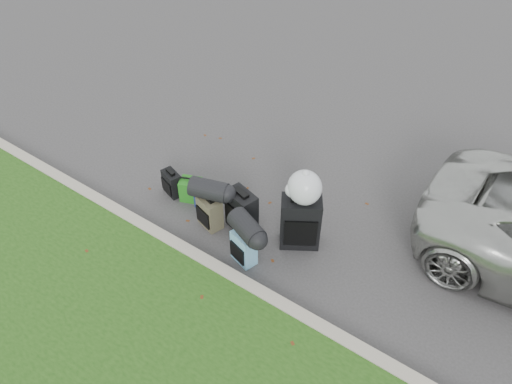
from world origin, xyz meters
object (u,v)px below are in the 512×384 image
Objects in this scene: tote_green at (191,190)px; suitcase_teal at (244,248)px; suitcase_large_black_left at (242,211)px; suitcase_large_black_right at (300,222)px; suitcase_olive at (210,212)px; tote_navy at (205,199)px; suitcase_small_black at (172,183)px.

suitcase_teal is at bearing -43.37° from tote_green.
suitcase_large_black_right reaches higher than suitcase_large_black_left.
suitcase_large_black_right is at bearing -17.08° from tote_green.
suitcase_olive is at bearing -135.57° from suitcase_large_black_left.
suitcase_large_black_right is 1.67m from tote_navy.
suitcase_teal is 1.74× the size of tote_navy.
suitcase_large_black_right is at bearing 24.32° from suitcase_small_black.
suitcase_large_black_left is 1.07m from tote_green.
suitcase_olive is (0.97, -0.21, 0.05)m from suitcase_small_black.
tote_green is (0.34, 0.08, -0.03)m from suitcase_small_black.
suitcase_large_black_left is at bearing 45.21° from suitcase_olive.
suitcase_large_black_right is 2.87× the size of tote_navy.
suitcase_olive reaches higher than tote_green.
suitcase_large_black_left is 0.78m from tote_navy.
tote_green is (-1.47, 0.57, -0.07)m from suitcase_teal.
suitcase_olive is (-0.43, -0.23, -0.08)m from suitcase_large_black_left.
suitcase_small_black is at bearing -163.44° from suitcase_large_black_left.
suitcase_olive is 1.39m from suitcase_large_black_right.
suitcase_large_black_left is (1.39, 0.02, 0.13)m from suitcase_small_black.
suitcase_large_black_left is 0.91m from suitcase_large_black_right.
suitcase_large_black_left is 0.80× the size of suitcase_large_black_right.
tote_green is at bearing 152.74° from suitcase_large_black_right.
suitcase_teal is 1.58m from tote_green.
tote_green is at bearing 171.68° from suitcase_olive.
suitcase_small_black is 0.50× the size of suitcase_large_black_right.
suitcase_large_black_left is 0.49m from suitcase_olive.
suitcase_olive is at bearing 177.76° from suitcase_teal.
suitcase_large_black_left is at bearing -25.23° from tote_green.
suitcase_large_black_left is at bearing 18.94° from suitcase_small_black.
suitcase_large_black_right is (0.46, 0.74, 0.17)m from suitcase_teal.
tote_green is at bearing 31.34° from suitcase_small_black.
suitcase_large_black_left is 1.30× the size of suitcase_olive.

